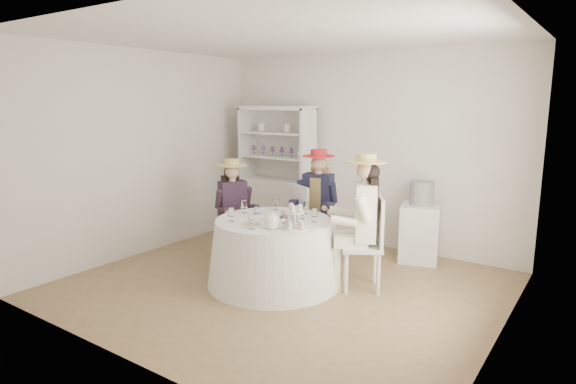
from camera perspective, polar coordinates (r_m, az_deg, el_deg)
The scene contains 23 objects.
ground at distance 5.50m, azimuth -0.60°, elevation -10.97°, with size 4.50×4.50×0.00m, color brown.
ceiling at distance 5.15m, azimuth -0.67°, elevation 18.15°, with size 4.50×4.50×0.00m, color white.
wall_back at distance 6.88m, azimuth 9.08°, elevation 4.90°, with size 4.50×4.50×0.00m, color silver.
wall_front at distance 3.73m, azimuth -18.69°, elevation -0.44°, with size 4.50×4.50×0.00m, color silver.
wall_left at distance 6.70m, azimuth -16.57°, elevation 4.44°, with size 4.50×4.50×0.00m, color silver.
wall_right at distance 4.28m, azimuth 24.74°, elevation 0.53°, with size 4.50×4.50×0.00m, color silver.
tea_table at distance 5.44m, azimuth -1.72°, elevation -7.09°, with size 1.49×1.49×0.74m.
hutch at distance 7.33m, azimuth -1.19°, elevation 0.23°, with size 1.26×0.69×1.96m.
side_table at distance 6.41m, azimuth 15.34°, elevation -4.71°, with size 0.47×0.47×0.74m, color silver.
hatbox at distance 6.30m, azimuth 15.57°, elevation -0.15°, with size 0.30×0.30×0.30m, color black.
guest_left at distance 6.17m, azimuth -6.49°, elevation -1.44°, with size 0.56×0.51×1.31m.
guest_mid at distance 6.13m, azimuth 3.52°, elevation -0.78°, with size 0.54×0.56×1.44m.
guest_right at distance 5.22m, azimuth 8.79°, elevation -2.60°, with size 0.64×0.59×1.49m.
spare_chair at distance 6.12m, azimuth 2.44°, elevation -3.43°, with size 0.56×0.56×1.00m.
teacup_a at distance 5.58m, azimuth -3.61°, elevation -2.30°, with size 0.09×0.09×0.07m, color white.
teacup_b at distance 5.49m, azimuth 0.38°, elevation -2.56°, with size 0.06×0.06×0.06m, color white.
teacup_c at distance 5.28m, azimuth 1.09°, elevation -3.03°, with size 0.09×0.09×0.07m, color white.
flower_bowl at distance 5.22m, azimuth 0.01°, elevation -3.32°, with size 0.20×0.20×0.05m, color white.
flower_arrangement at distance 5.20m, azimuth 0.46°, elevation -2.52°, with size 0.21×0.21×0.08m.
table_teapot at distance 4.94m, azimuth -1.89°, elevation -3.53°, with size 0.24×0.17×0.18m.
sandwich_plate at distance 5.10m, azimuth -4.33°, elevation -3.82°, with size 0.24×0.24×0.05m.
cupcake_stand at distance 4.93m, azimuth 0.77°, elevation -3.35°, with size 0.27×0.27×0.25m.
stemware_set at distance 5.32m, azimuth -1.75°, elevation -2.49°, with size 0.97×0.98×0.15m.
Camera 1 is at (2.96, -4.17, 2.04)m, focal length 30.00 mm.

